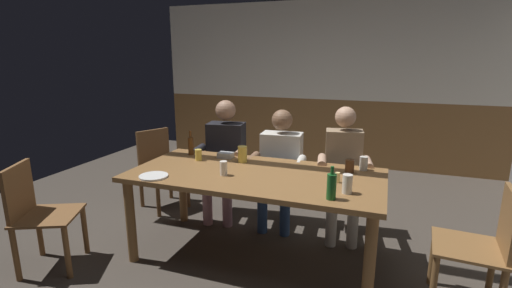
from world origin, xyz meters
The scene contains 21 objects.
ground_plane centered at (0.00, 0.00, 0.00)m, with size 7.15×7.15×0.00m, color #423A33.
back_wall_upper centered at (0.00, 3.04, 1.78)m, with size 5.32×0.12×1.48m, color silver.
back_wall_wainscot centered at (0.00, 3.04, 0.52)m, with size 5.32×0.12×1.04m, color brown.
dining_table centered at (0.00, -0.06, 0.67)m, with size 2.07×0.99×0.76m.
person_0 centered at (-0.61, 0.67, 0.69)m, with size 0.56×0.58×1.25m.
person_1 centered at (0.00, 0.66, 0.66)m, with size 0.57×0.55×1.18m.
person_2 centered at (0.64, 0.65, 0.67)m, with size 0.52×0.56×1.24m.
chair_empty_near_right centered at (1.65, -0.20, 0.48)m, with size 0.47×0.47×0.88m.
chair_empty_near_left centered at (-1.42, 0.64, 0.48)m, with size 0.59×0.59×0.88m.
chair_empty_far_end centered at (-1.59, -0.80, 0.48)m, with size 0.58×0.58×0.88m.
table_candle centered at (0.67, -0.07, 0.80)m, with size 0.04×0.04×0.08m, color #F9E08C.
condiment_caddy centered at (-0.42, 0.28, 0.79)m, with size 0.14×0.10×0.05m, color #B2B7BC.
plate_0 centered at (-0.73, -0.44, 0.77)m, with size 0.23×0.23×0.01m, color white.
bottle_0 centered at (-0.78, 0.26, 0.86)m, with size 0.05×0.05×0.24m.
bottle_1 centered at (0.67, -0.42, 0.85)m, with size 0.06×0.06×0.23m.
pint_glass_0 centered at (0.83, 0.32, 0.82)m, with size 0.07×0.07×0.12m, color white.
pint_glass_1 centered at (-0.22, 0.20, 0.83)m, with size 0.08×0.08×0.15m, color #E5C64C.
pint_glass_2 centered at (0.76, -0.27, 0.83)m, with size 0.07×0.07×0.14m, color white.
pint_glass_3 centered at (0.73, 0.21, 0.82)m, with size 0.07×0.07×0.11m, color #4C2D19.
pint_glass_4 centered at (-0.62, 0.12, 0.81)m, with size 0.06×0.06×0.10m, color #E5C64C.
pint_glass_5 centered at (-0.22, -0.20, 0.82)m, with size 0.06×0.06×0.12m, color white.
Camera 1 is at (0.98, -2.78, 1.70)m, focal length 25.76 mm.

